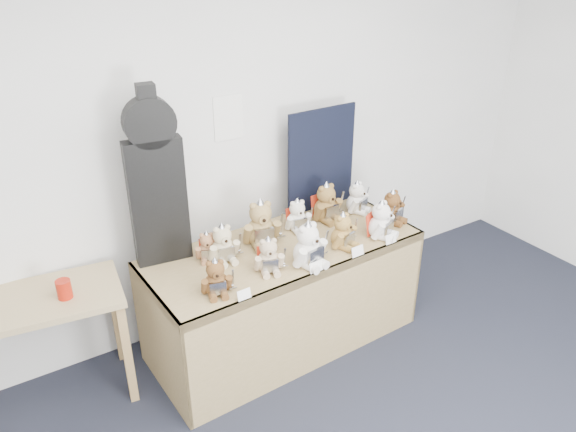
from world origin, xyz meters
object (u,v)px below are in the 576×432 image
guitar_case (156,180)px  teddy_back_end (357,199)px  teddy_front_far_left (216,279)px  teddy_back_left (223,245)px  teddy_front_far_right (381,221)px  side_table (43,316)px  teddy_front_right (343,232)px  teddy_front_left (269,257)px  teddy_back_centre_right (297,217)px  red_cup (64,289)px  teddy_back_centre_left (261,225)px  teddy_back_far_left (207,247)px  teddy_front_centre (309,246)px  teddy_back_right (326,204)px  display_table (290,273)px  teddy_front_end (392,208)px

guitar_case → teddy_back_end: guitar_case is taller
teddy_front_far_left → teddy_back_left: size_ratio=0.90×
teddy_front_far_left → teddy_front_far_right: 1.22m
side_table → teddy_front_right: (1.80, -0.47, 0.25)m
teddy_front_left → teddy_back_centre_right: 0.56m
red_cup → teddy_front_left: size_ratio=0.45×
red_cup → teddy_back_centre_right: (1.54, -0.04, 0.06)m
teddy_back_centre_left → teddy_back_far_left: (-0.38, 0.01, -0.05)m
teddy_back_centre_right → teddy_back_far_left: size_ratio=1.18×
red_cup → teddy_front_centre: teddy_front_centre is taller
teddy_front_far_left → teddy_back_right: 1.14m
display_table → teddy_front_far_left: size_ratio=7.50×
teddy_front_far_right → teddy_back_centre_left: teddy_back_centre_left is taller
teddy_front_right → teddy_front_left: bearing=161.8°
display_table → teddy_back_far_left: 0.58m
teddy_front_end → teddy_back_right: teddy_back_right is taller
display_table → teddy_front_right: 0.44m
teddy_back_right → side_table: bearing=172.6°
teddy_front_left → teddy_front_right: 0.56m
teddy_front_centre → teddy_back_end: 0.83m
teddy_front_left → teddy_back_centre_left: (0.13, 0.31, 0.04)m
side_table → teddy_back_centre_left: (1.37, -0.16, 0.28)m
side_table → teddy_front_end: size_ratio=3.55×
teddy_front_far_right → teddy_back_right: bearing=86.2°
teddy_back_left → teddy_back_end: teddy_back_left is taller
teddy_front_right → teddy_front_far_left: bearing=164.7°
teddy_back_far_left → teddy_back_right: bearing=23.1°
teddy_front_right → red_cup: bearing=148.6°
side_table → teddy_front_end: 2.34m
teddy_front_far_left → teddy_front_right: (0.93, 0.05, 0.01)m
teddy_front_far_right → display_table: bearing=139.6°
teddy_front_far_right → teddy_back_far_left: teddy_front_far_right is taller
teddy_back_left → teddy_back_centre_left: teddy_back_centre_left is taller
teddy_front_centre → teddy_front_right: teddy_front_centre is taller
side_table → red_cup: 0.24m
teddy_front_centre → teddy_front_right: 0.32m
red_cup → teddy_front_far_left: size_ratio=0.45×
teddy_front_left → teddy_front_end: 1.06m
teddy_front_centre → teddy_back_end: bearing=19.2°
teddy_front_end → teddy_back_left: 1.25m
teddy_back_centre_right → teddy_back_centre_left: bearing=-163.8°
side_table → teddy_front_left: 1.35m
teddy_front_far_right → teddy_back_left: size_ratio=1.06×
teddy_back_left → teddy_back_centre_left: size_ratio=0.80×
teddy_front_centre → teddy_back_centre_right: (0.19, 0.42, -0.03)m
teddy_front_end → teddy_back_right: bearing=124.5°
teddy_back_centre_left → teddy_back_right: size_ratio=1.12×
teddy_front_right → teddy_back_right: size_ratio=0.86×
side_table → teddy_back_centre_right: 1.70m
teddy_back_centre_left → teddy_back_right: bearing=19.1°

